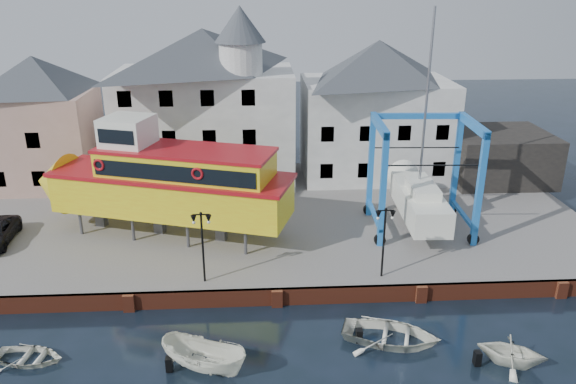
{
  "coord_description": "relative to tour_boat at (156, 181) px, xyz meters",
  "views": [
    {
      "loc": [
        -0.91,
        -26.53,
        16.96
      ],
      "look_at": [
        1.0,
        7.0,
        4.0
      ],
      "focal_mm": 35.0,
      "sensor_mm": 36.0,
      "label": 1
    }
  ],
  "objects": [
    {
      "name": "hardstanding",
      "position": [
        7.45,
        3.2,
        -4.15
      ],
      "size": [
        44.0,
        22.0,
        1.0
      ],
      "primitive_type": "cube",
      "color": "slate",
      "rests_on": "ground"
    },
    {
      "name": "building_white_right",
      "position": [
        16.45,
        11.2,
        1.94
      ],
      "size": [
        12.0,
        8.0,
        11.2
      ],
      "color": "beige",
      "rests_on": "hardstanding"
    },
    {
      "name": "motorboat_a",
      "position": [
        3.92,
        -12.99,
        -4.65
      ],
      "size": [
        4.64,
        3.43,
        1.69
      ],
      "primitive_type": "imported",
      "rotation": [
        0.0,
        0.0,
        1.1
      ],
      "color": "white",
      "rests_on": "ground"
    },
    {
      "name": "travel_lift",
      "position": [
        17.28,
        0.48,
        -1.27
      ],
      "size": [
        6.89,
        9.56,
        14.31
      ],
      "rotation": [
        0.0,
        0.0,
        -0.04
      ],
      "color": "blue",
      "rests_on": "hardstanding"
    },
    {
      "name": "lamp_post_left",
      "position": [
        3.45,
        -6.6,
        -0.48
      ],
      "size": [
        1.12,
        0.32,
        4.2
      ],
      "color": "black",
      "rests_on": "hardstanding"
    },
    {
      "name": "motorboat_b",
      "position": [
        12.97,
        -11.33,
        -4.65
      ],
      "size": [
        5.61,
        4.73,
        0.99
      ],
      "primitive_type": "imported",
      "rotation": [
        0.0,
        0.0,
        1.26
      ],
      "color": "white",
      "rests_on": "ground"
    },
    {
      "name": "building_white_main",
      "position": [
        2.58,
        10.59,
        2.69
      ],
      "size": [
        14.0,
        8.3,
        14.0
      ],
      "color": "beige",
      "rests_on": "hardstanding"
    },
    {
      "name": "lamp_post_right",
      "position": [
        13.45,
        -6.6,
        -0.48
      ],
      "size": [
        1.12,
        0.32,
        4.2
      ],
      "color": "black",
      "rests_on": "hardstanding"
    },
    {
      "name": "ground",
      "position": [
        7.45,
        -7.8,
        -4.65
      ],
      "size": [
        140.0,
        140.0,
        0.0
      ],
      "primitive_type": "plane",
      "color": "black",
      "rests_on": "ground"
    },
    {
      "name": "building_pink",
      "position": [
        -10.55,
        10.2,
        1.5
      ],
      "size": [
        8.0,
        7.0,
        10.3
      ],
      "color": "tan",
      "rests_on": "hardstanding"
    },
    {
      "name": "tour_boat",
      "position": [
        0.0,
        0.0,
        0.0
      ],
      "size": [
        18.23,
        9.48,
        7.75
      ],
      "rotation": [
        0.0,
        0.0,
        -0.31
      ],
      "color": "#59595E",
      "rests_on": "hardstanding"
    },
    {
      "name": "shed_dark",
      "position": [
        26.45,
        9.2,
        -1.65
      ],
      "size": [
        8.0,
        7.0,
        4.0
      ],
      "primitive_type": "cube",
      "color": "black",
      "rests_on": "hardstanding"
    },
    {
      "name": "motorboat_c",
      "position": [
        18.15,
        -13.37,
        -4.65
      ],
      "size": [
        3.91,
        3.7,
        1.62
      ],
      "primitive_type": "imported",
      "rotation": [
        0.0,
        0.0,
        1.14
      ],
      "color": "white",
      "rests_on": "ground"
    },
    {
      "name": "motorboat_d",
      "position": [
        -4.4,
        -11.86,
        -4.65
      ],
      "size": [
        3.65,
        2.88,
        0.68
      ],
      "primitive_type": "imported",
      "rotation": [
        0.0,
        0.0,
        1.4
      ],
      "color": "white",
      "rests_on": "ground"
    },
    {
      "name": "quay_wall",
      "position": [
        7.45,
        -7.69,
        -4.15
      ],
      "size": [
        44.0,
        0.47,
        1.0
      ],
      "color": "maroon",
      "rests_on": "ground"
    }
  ]
}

